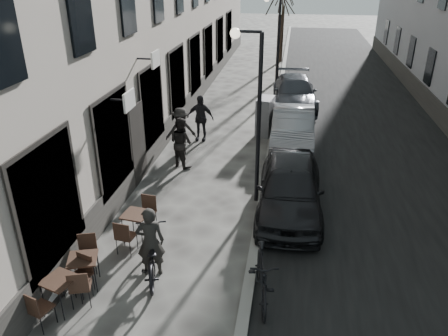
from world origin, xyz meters
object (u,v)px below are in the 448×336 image
(streetlamp_near, at_px, (253,100))
(streetlamp_far, at_px, (275,36))
(sign_board, at_px, (48,281))
(pedestrian_mid, at_px, (181,131))
(car_mid, at_px, (293,129))
(utility_cabinet, at_px, (265,116))
(tree_near, at_px, (281,0))
(car_near, at_px, (290,188))
(car_far, at_px, (294,92))
(bistro_set_a, at_px, (61,291))
(bistro_set_c, at_px, (137,224))
(bicycle, at_px, (152,254))
(pedestrian_near, at_px, (181,142))
(moped, at_px, (262,276))
(pedestrian_far, at_px, (200,118))
(bistro_set_b, at_px, (84,269))

(streetlamp_near, relative_size, streetlamp_far, 1.00)
(streetlamp_far, bearing_deg, sign_board, -102.73)
(pedestrian_mid, height_order, car_mid, pedestrian_mid)
(streetlamp_near, distance_m, utility_cabinet, 6.20)
(tree_near, xyz_separation_m, car_near, (1.10, -15.52, -3.89))
(car_near, height_order, car_far, car_near)
(bistro_set_a, relative_size, car_near, 0.35)
(car_mid, bearing_deg, utility_cabinet, 134.66)
(tree_near, height_order, bistro_set_c, tree_near)
(tree_near, relative_size, pedestrian_mid, 3.20)
(bicycle, bearing_deg, pedestrian_near, -98.21)
(bicycle, relative_size, car_near, 0.45)
(sign_board, height_order, moped, moped)
(pedestrian_far, bearing_deg, pedestrian_mid, -103.54)
(streetlamp_far, distance_m, tree_near, 3.36)
(sign_board, bearing_deg, bistro_set_c, 67.54)
(car_near, bearing_deg, bistro_set_b, -138.28)
(bistro_set_a, xyz_separation_m, pedestrian_far, (0.87, 9.96, 0.48))
(streetlamp_near, xyz_separation_m, sign_board, (-3.85, -5.03, -2.69))
(tree_near, bearing_deg, pedestrian_far, -104.23)
(bistro_set_a, bearing_deg, pedestrian_near, 102.04)
(streetlamp_near, bearing_deg, utility_cabinet, 89.99)
(bistro_set_c, xyz_separation_m, pedestrian_near, (0.03, 4.66, 0.43))
(pedestrian_mid, bearing_deg, streetlamp_near, 108.60)
(streetlamp_far, distance_m, bistro_set_a, 17.80)
(streetlamp_near, xyz_separation_m, pedestrian_mid, (-2.99, 3.26, -2.27))
(tree_near, height_order, pedestrian_far, tree_near)
(bistro_set_c, xyz_separation_m, sign_board, (-1.13, -2.45, -0.00))
(pedestrian_near, relative_size, car_mid, 0.40)
(car_far, bearing_deg, tree_near, 98.29)
(bicycle, xyz_separation_m, pedestrian_mid, (-1.08, 7.11, 0.35))
(pedestrian_far, relative_size, car_far, 0.37)
(sign_board, distance_m, pedestrian_near, 7.22)
(bistro_set_b, distance_m, bistro_set_c, 2.02)
(bistro_set_a, distance_m, utility_cabinet, 11.52)
(pedestrian_far, distance_m, moped, 9.56)
(utility_cabinet, distance_m, pedestrian_near, 4.53)
(car_far, distance_m, moped, 14.18)
(streetlamp_far, bearing_deg, tree_near, 88.62)
(streetlamp_near, xyz_separation_m, car_near, (1.17, -0.52, -2.38))
(utility_cabinet, distance_m, pedestrian_mid, 3.88)
(car_far, bearing_deg, utility_cabinet, -109.60)
(car_mid, bearing_deg, tree_near, 96.14)
(tree_near, bearing_deg, pedestrian_near, -102.06)
(utility_cabinet, distance_m, pedestrian_far, 2.75)
(bistro_set_c, xyz_separation_m, car_near, (3.89, 2.06, 0.30))
(streetlamp_far, xyz_separation_m, sign_board, (-3.85, -17.03, -2.69))
(streetlamp_near, bearing_deg, bistro_set_a, -122.98)
(bicycle, bearing_deg, streetlamp_far, -112.55)
(tree_near, distance_m, pedestrian_mid, 12.70)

